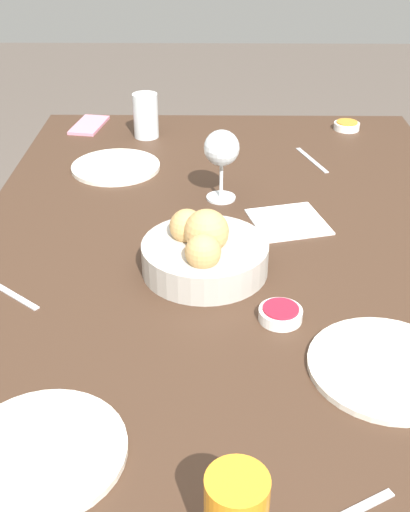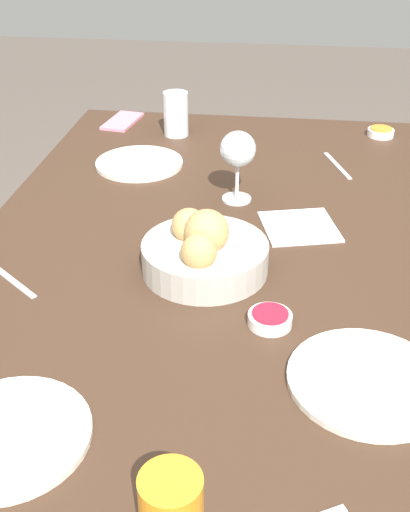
# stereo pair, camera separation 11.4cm
# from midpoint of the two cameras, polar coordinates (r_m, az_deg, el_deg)

# --- Properties ---
(dining_table) EXTENTS (1.59, 1.03, 0.74)m
(dining_table) POSITION_cam_midpoint_polar(r_m,az_deg,el_deg) (1.24, 5.32, -3.30)
(dining_table) COLOR #3D281C
(dining_table) RESTS_ON ground_plane
(bread_basket) EXTENTS (0.23, 0.23, 0.12)m
(bread_basket) POSITION_cam_midpoint_polar(r_m,az_deg,el_deg) (1.13, 2.77, 0.32)
(bread_basket) COLOR #B2ADA3
(bread_basket) RESTS_ON dining_table
(plate_near_left) EXTENTS (0.21, 0.21, 0.01)m
(plate_near_left) POSITION_cam_midpoint_polar(r_m,az_deg,el_deg) (1.58, -3.80, 8.18)
(plate_near_left) COLOR silver
(plate_near_left) RESTS_ON dining_table
(plate_near_right) EXTENTS (0.21, 0.21, 0.01)m
(plate_near_right) POSITION_cam_midpoint_polar(r_m,az_deg,el_deg) (0.86, -13.39, -15.42)
(plate_near_right) COLOR silver
(plate_near_right) RESTS_ON dining_table
(plate_far_center) EXTENTS (0.23, 0.23, 0.01)m
(plate_far_center) POSITION_cam_midpoint_polar(r_m,az_deg,el_deg) (0.96, 17.66, -10.64)
(plate_far_center) COLOR silver
(plate_far_center) RESTS_ON dining_table
(water_tumbler) EXTENTS (0.07, 0.07, 0.12)m
(water_tumbler) POSITION_cam_midpoint_polar(r_m,az_deg,el_deg) (1.75, -0.71, 12.47)
(water_tumbler) COLOR silver
(water_tumbler) RESTS_ON dining_table
(wine_glass) EXTENTS (0.08, 0.08, 0.16)m
(wine_glass) POSITION_cam_midpoint_polar(r_m,az_deg,el_deg) (1.36, 5.36, 9.17)
(wine_glass) COLOR silver
(wine_glass) RESTS_ON dining_table
(jam_bowl_berry) EXTENTS (0.07, 0.07, 0.02)m
(jam_bowl_berry) POSITION_cam_midpoint_polar(r_m,az_deg,el_deg) (1.03, 8.98, -5.64)
(jam_bowl_berry) COLOR white
(jam_bowl_berry) RESTS_ON dining_table
(jam_bowl_honey) EXTENTS (0.07, 0.07, 0.02)m
(jam_bowl_honey) POSITION_cam_midpoint_polar(r_m,az_deg,el_deg) (1.84, 17.11, 10.44)
(jam_bowl_honey) COLOR white
(jam_bowl_honey) RESTS_ON dining_table
(fork_silver) EXTENTS (0.11, 0.13, 0.00)m
(fork_silver) POSITION_cam_midpoint_polar(r_m,az_deg,el_deg) (1.16, -14.33, -2.04)
(fork_silver) COLOR #B7B7BC
(fork_silver) RESTS_ON dining_table
(knife_silver) EXTENTS (0.16, 0.06, 0.00)m
(knife_silver) POSITION_cam_midpoint_polar(r_m,az_deg,el_deg) (1.62, 13.69, 7.78)
(knife_silver) COLOR #B7B7BC
(knife_silver) RESTS_ON dining_table
(napkin) EXTENTS (0.18, 0.18, 0.00)m
(napkin) POSITION_cam_midpoint_polar(r_m,az_deg,el_deg) (1.31, 10.86, 2.51)
(napkin) COLOR white
(napkin) RESTS_ON dining_table
(cell_phone) EXTENTS (0.16, 0.10, 0.01)m
(cell_phone) POSITION_cam_midpoint_polar(r_m,az_deg,el_deg) (1.87, -5.60, 11.81)
(cell_phone) COLOR pink
(cell_phone) RESTS_ON dining_table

